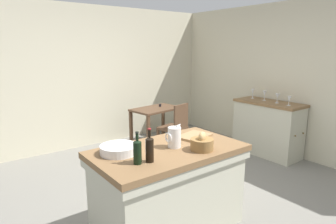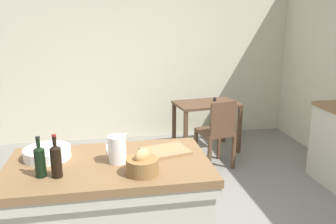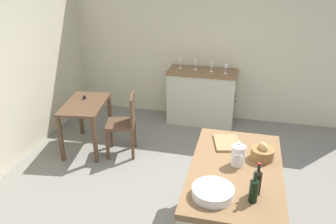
{
  "view_description": "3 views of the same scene",
  "coord_description": "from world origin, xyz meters",
  "px_view_note": "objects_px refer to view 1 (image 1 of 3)",
  "views": [
    {
      "loc": [
        -2.1,
        -2.68,
        1.84
      ],
      "look_at": [
        0.17,
        0.33,
        1.01
      ],
      "focal_mm": 31.37,
      "sensor_mm": 36.0,
      "label": 1
    },
    {
      "loc": [
        -0.43,
        -2.88,
        1.9
      ],
      "look_at": [
        0.14,
        0.28,
        1.02
      ],
      "focal_mm": 36.6,
      "sensor_mm": 36.0,
      "label": 2
    },
    {
      "loc": [
        -3.21,
        -0.5,
        2.68
      ],
      "look_at": [
        0.2,
        0.31,
        1.08
      ],
      "focal_mm": 36.58,
      "sensor_mm": 36.0,
      "label": 3
    }
  ],
  "objects_px": {
    "pitcher": "(174,137)",
    "bread_basket": "(202,143)",
    "side_cabinet": "(267,128)",
    "wine_glass_far_left": "(289,99)",
    "wash_bowl": "(119,149)",
    "wine_glass_middle": "(265,94)",
    "wine_glass_right": "(253,92)",
    "island_table": "(168,186)",
    "wine_glass_left": "(277,97)",
    "writing_desk": "(156,114)",
    "wooden_chair": "(175,127)",
    "cutting_board": "(194,136)",
    "wine_bottle_amber": "(137,151)",
    "wine_bottle_dark": "(150,148)"
  },
  "relations": [
    {
      "from": "pitcher",
      "to": "bread_basket",
      "type": "relative_size",
      "value": 1.1
    },
    {
      "from": "side_cabinet",
      "to": "wine_glass_far_left",
      "type": "relative_size",
      "value": 7.58
    },
    {
      "from": "wash_bowl",
      "to": "wine_glass_middle",
      "type": "height_order",
      "value": "wine_glass_middle"
    },
    {
      "from": "bread_basket",
      "to": "wine_glass_right",
      "type": "relative_size",
      "value": 1.31
    },
    {
      "from": "island_table",
      "to": "wine_glass_left",
      "type": "bearing_deg",
      "value": 11.71
    },
    {
      "from": "writing_desk",
      "to": "wine_glass_right",
      "type": "bearing_deg",
      "value": -40.72
    },
    {
      "from": "island_table",
      "to": "wooden_chair",
      "type": "relative_size",
      "value": 1.63
    },
    {
      "from": "wash_bowl",
      "to": "cutting_board",
      "type": "height_order",
      "value": "wash_bowl"
    },
    {
      "from": "wine_bottle_amber",
      "to": "wine_glass_middle",
      "type": "distance_m",
      "value": 3.33
    },
    {
      "from": "side_cabinet",
      "to": "writing_desk",
      "type": "bearing_deg",
      "value": 129.82
    },
    {
      "from": "wine_glass_far_left",
      "to": "bread_basket",
      "type": "bearing_deg",
      "value": -167.12
    },
    {
      "from": "wine_glass_right",
      "to": "wine_glass_middle",
      "type": "bearing_deg",
      "value": -94.99
    },
    {
      "from": "writing_desk",
      "to": "wine_bottle_amber",
      "type": "distance_m",
      "value": 3.07
    },
    {
      "from": "island_table",
      "to": "wine_glass_far_left",
      "type": "height_order",
      "value": "wine_glass_far_left"
    },
    {
      "from": "wine_glass_far_left",
      "to": "pitcher",
      "type": "bearing_deg",
      "value": -172.75
    },
    {
      "from": "wine_bottle_amber",
      "to": "wine_glass_left",
      "type": "distance_m",
      "value": 3.22
    },
    {
      "from": "writing_desk",
      "to": "wine_glass_middle",
      "type": "distance_m",
      "value": 1.98
    },
    {
      "from": "bread_basket",
      "to": "wine_glass_middle",
      "type": "height_order",
      "value": "wine_glass_middle"
    },
    {
      "from": "wooden_chair",
      "to": "wash_bowl",
      "type": "relative_size",
      "value": 2.63
    },
    {
      "from": "wine_glass_right",
      "to": "wine_bottle_amber",
      "type": "bearing_deg",
      "value": -158.67
    },
    {
      "from": "side_cabinet",
      "to": "wine_glass_middle",
      "type": "bearing_deg",
      "value": 76.33
    },
    {
      "from": "bread_basket",
      "to": "wine_glass_right",
      "type": "xyz_separation_m",
      "value": [
        2.53,
        1.33,
        0.11
      ]
    },
    {
      "from": "bread_basket",
      "to": "cutting_board",
      "type": "height_order",
      "value": "bread_basket"
    },
    {
      "from": "writing_desk",
      "to": "wine_glass_middle",
      "type": "relative_size",
      "value": 5.64
    },
    {
      "from": "wine_bottle_dark",
      "to": "wine_glass_far_left",
      "type": "distance_m",
      "value": 3.03
    },
    {
      "from": "wine_bottle_amber",
      "to": "wine_glass_left",
      "type": "bearing_deg",
      "value": 12.8
    },
    {
      "from": "bread_basket",
      "to": "wine_bottle_amber",
      "type": "bearing_deg",
      "value": 173.31
    },
    {
      "from": "wine_bottle_amber",
      "to": "wine_glass_right",
      "type": "relative_size",
      "value": 1.67
    },
    {
      "from": "bread_basket",
      "to": "wine_bottle_amber",
      "type": "distance_m",
      "value": 0.68
    },
    {
      "from": "pitcher",
      "to": "wine_glass_middle",
      "type": "distance_m",
      "value": 2.8
    },
    {
      "from": "wine_bottle_amber",
      "to": "wine_bottle_dark",
      "type": "bearing_deg",
      "value": -13.11
    },
    {
      "from": "writing_desk",
      "to": "bread_basket",
      "type": "bearing_deg",
      "value": -115.67
    },
    {
      "from": "wooden_chair",
      "to": "wine_glass_middle",
      "type": "height_order",
      "value": "wine_glass_middle"
    },
    {
      "from": "wash_bowl",
      "to": "wine_glass_left",
      "type": "bearing_deg",
      "value": 7.1
    },
    {
      "from": "island_table",
      "to": "side_cabinet",
      "type": "xyz_separation_m",
      "value": [
        2.71,
        0.71,
        -0.0
      ]
    },
    {
      "from": "cutting_board",
      "to": "island_table",
      "type": "bearing_deg",
      "value": -165.2
    },
    {
      "from": "bread_basket",
      "to": "wine_glass_left",
      "type": "relative_size",
      "value": 1.4
    },
    {
      "from": "cutting_board",
      "to": "wine_glass_left",
      "type": "relative_size",
      "value": 2.22
    },
    {
      "from": "side_cabinet",
      "to": "wine_glass_left",
      "type": "distance_m",
      "value": 0.59
    },
    {
      "from": "island_table",
      "to": "wine_glass_right",
      "type": "xyz_separation_m",
      "value": [
        2.76,
        1.1,
        0.58
      ]
    },
    {
      "from": "wash_bowl",
      "to": "wine_bottle_amber",
      "type": "xyz_separation_m",
      "value": [
        0.01,
        -0.32,
        0.07
      ]
    },
    {
      "from": "wine_bottle_dark",
      "to": "cutting_board",
      "type": "bearing_deg",
      "value": 20.76
    },
    {
      "from": "side_cabinet",
      "to": "wine_glass_far_left",
      "type": "bearing_deg",
      "value": -97.89
    },
    {
      "from": "wine_bottle_amber",
      "to": "wine_glass_middle",
      "type": "xyz_separation_m",
      "value": [
        3.18,
        0.99,
        0.06
      ]
    },
    {
      "from": "island_table",
      "to": "wooden_chair",
      "type": "distance_m",
      "value": 2.14
    },
    {
      "from": "pitcher",
      "to": "wine_glass_left",
      "type": "distance_m",
      "value": 2.69
    },
    {
      "from": "wash_bowl",
      "to": "wine_bottle_amber",
      "type": "height_order",
      "value": "wine_bottle_amber"
    },
    {
      "from": "pitcher",
      "to": "wash_bowl",
      "type": "bearing_deg",
      "value": 161.47
    },
    {
      "from": "wine_bottle_dark",
      "to": "wine_glass_far_left",
      "type": "bearing_deg",
      "value": 9.5
    },
    {
      "from": "side_cabinet",
      "to": "bread_basket",
      "type": "height_order",
      "value": "bread_basket"
    }
  ]
}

